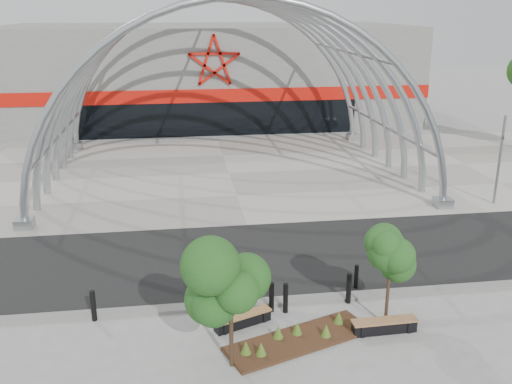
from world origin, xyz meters
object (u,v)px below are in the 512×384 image
Objects in this scene: signal_pole at (500,159)px; bench_0 at (243,320)px; street_tree_1 at (390,260)px; bollard_2 at (286,298)px; street_tree_0 at (230,279)px; bench_1 at (384,326)px.

signal_pole is 17.19m from bench_0.
bollard_2 is at bearing 158.32° from street_tree_1.
street_tree_0 is (-14.60, -11.72, 0.31)m from signal_pole.
bollard_2 is (-2.80, 1.62, 0.31)m from bench_1.
bench_1 is (-0.20, -0.43, -2.02)m from street_tree_1.
bench_0 is at bearing 74.70° from street_tree_0.
street_tree_0 reaches higher than bollard_2.
street_tree_1 is at bearing -21.68° from bollard_2.
bench_0 is 4.40m from bench_1.
signal_pole is at bearing 35.80° from bollard_2.
street_tree_1 is 4.96m from bench_0.
signal_pole is 14.61m from bench_1.
signal_pole is at bearing 47.01° from street_tree_1.
bench_1 is 3.25m from bollard_2.
street_tree_1 reaches higher than bollard_2.
bench_0 is at bearing 166.99° from bench_1.
bollard_2 is (-12.55, -9.05, -1.86)m from signal_pole.
street_tree_1 reaches higher than bench_0.
bollard_2 is (1.49, 0.63, 0.32)m from bench_0.
street_tree_0 reaches higher than bench_0.
street_tree_0 is 5.29m from street_tree_1.
signal_pole is 1.22× the size of street_tree_0.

